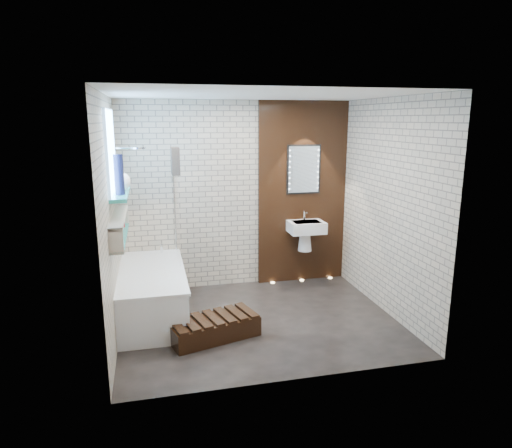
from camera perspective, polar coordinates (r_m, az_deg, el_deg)
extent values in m
plane|color=black|center=(5.55, 0.36, -12.00)|extent=(3.20, 3.20, 0.00)
cube|color=#BFAE97|center=(6.38, -2.37, 3.57)|extent=(3.20, 0.04, 2.60)
cube|color=#BFAE97|center=(3.92, 4.87, -2.50)|extent=(3.20, 0.04, 2.60)
cube|color=#BFAE97|center=(5.01, -17.69, 0.35)|extent=(0.04, 2.60, 2.60)
cube|color=#BFAE97|center=(5.72, 16.17, 1.96)|extent=(0.04, 2.60, 2.60)
plane|color=white|center=(5.03, 0.41, 15.91)|extent=(3.20, 3.20, 0.00)
cube|color=black|center=(6.60, 5.82, 3.82)|extent=(1.30, 0.06, 2.60)
cube|color=#7FADE0|center=(5.26, -17.78, 8.64)|extent=(0.03, 1.00, 0.90)
cube|color=teal|center=(5.31, -16.63, 3.63)|extent=(0.18, 1.00, 0.04)
cube|color=teal|center=(5.20, -16.64, -1.57)|extent=(0.14, 1.30, 0.03)
cube|color=#B2A899|center=(5.15, -16.81, 0.91)|extent=(0.14, 1.30, 0.03)
cube|color=#B2A899|center=(4.56, -17.15, -2.12)|extent=(0.14, 0.03, 0.26)
cube|color=#B2A899|center=(5.79, -16.39, 1.08)|extent=(0.14, 0.03, 0.26)
cube|color=white|center=(5.72, -12.88, -8.54)|extent=(0.75, 1.70, 0.55)
cube|color=white|center=(5.62, -13.03, -5.79)|extent=(0.79, 1.74, 0.03)
cylinder|color=silver|center=(6.30, -11.76, -2.98)|extent=(0.04, 0.04, 0.12)
cube|color=white|center=(5.88, -9.96, 2.37)|extent=(0.01, 0.78, 1.40)
cube|color=#282320|center=(5.65, -10.09, 7.78)|extent=(0.10, 0.25, 0.33)
cylinder|color=silver|center=(5.85, -14.54, 9.21)|extent=(0.18, 0.18, 0.02)
cube|color=white|center=(6.49, 6.33, -0.39)|extent=(0.50, 0.36, 0.16)
cone|color=white|center=(6.59, 6.14, -2.15)|extent=(0.20, 0.20, 0.28)
cylinder|color=silver|center=(6.55, 6.07, 1.08)|extent=(0.03, 0.03, 0.14)
cube|color=black|center=(6.52, 5.99, 6.81)|extent=(0.50, 0.02, 0.70)
cube|color=silver|center=(6.51, 6.02, 6.80)|extent=(0.45, 0.01, 0.65)
cube|color=black|center=(5.14, -5.33, -12.88)|extent=(1.04, 0.68, 0.21)
cylinder|color=maroon|center=(5.58, -16.49, 0.47)|extent=(0.07, 0.07, 0.17)
cylinder|color=maroon|center=(4.80, -16.95, -1.89)|extent=(0.05, 0.05, 0.12)
cylinder|color=#141837|center=(5.09, -16.79, 5.94)|extent=(0.10, 0.10, 0.43)
sphere|color=white|center=(5.40, -16.54, 5.13)|extent=(0.21, 0.21, 0.21)
cylinder|color=#FFD899|center=(6.73, 2.11, -7.34)|extent=(0.06, 0.06, 0.01)
cylinder|color=#FFD899|center=(6.86, 5.76, -7.01)|extent=(0.06, 0.06, 0.01)
cylinder|color=#FFD899|center=(7.01, 9.27, -6.66)|extent=(0.06, 0.06, 0.01)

